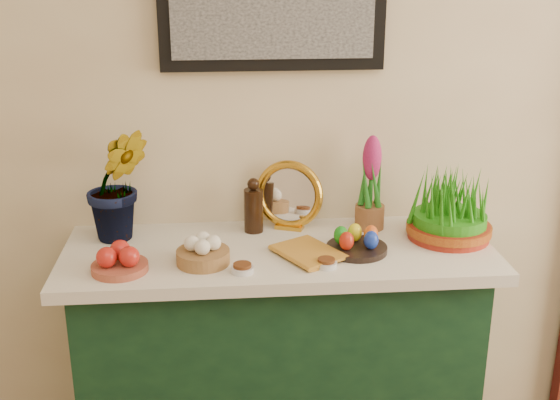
{
  "coord_description": "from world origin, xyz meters",
  "views": [
    {
      "loc": [
        -0.51,
        -0.1,
        1.8
      ],
      "look_at": [
        -0.33,
        1.95,
        1.07
      ],
      "focal_mm": 45.0,
      "sensor_mm": 36.0,
      "label": 1
    }
  ],
  "objects_px": {
    "book": "(287,258)",
    "sideboard": "(279,369)",
    "hyacinth_green": "(117,166)",
    "mirror": "(289,196)",
    "wheatgrass_sabzeh": "(450,209)"
  },
  "relations": [
    {
      "from": "sideboard",
      "to": "hyacinth_green",
      "type": "height_order",
      "value": "hyacinth_green"
    },
    {
      "from": "book",
      "to": "mirror",
      "type": "bearing_deg",
      "value": 53.21
    },
    {
      "from": "book",
      "to": "hyacinth_green",
      "type": "bearing_deg",
      "value": 125.26
    },
    {
      "from": "hyacinth_green",
      "to": "sideboard",
      "type": "bearing_deg",
      "value": -25.15
    },
    {
      "from": "sideboard",
      "to": "wheatgrass_sabzeh",
      "type": "xyz_separation_m",
      "value": [
        0.58,
        0.03,
        0.57
      ]
    },
    {
      "from": "sideboard",
      "to": "book",
      "type": "bearing_deg",
      "value": -82.38
    },
    {
      "from": "book",
      "to": "wheatgrass_sabzeh",
      "type": "xyz_separation_m",
      "value": [
        0.56,
        0.15,
        0.09
      ]
    },
    {
      "from": "mirror",
      "to": "book",
      "type": "bearing_deg",
      "value": -96.65
    },
    {
      "from": "hyacinth_green",
      "to": "book",
      "type": "xyz_separation_m",
      "value": [
        0.54,
        -0.25,
        -0.24
      ]
    },
    {
      "from": "wheatgrass_sabzeh",
      "to": "mirror",
      "type": "bearing_deg",
      "value": 164.8
    },
    {
      "from": "sideboard",
      "to": "book",
      "type": "relative_size",
      "value": 6.13
    },
    {
      "from": "sideboard",
      "to": "book",
      "type": "height_order",
      "value": "book"
    },
    {
      "from": "book",
      "to": "sideboard",
      "type": "bearing_deg",
      "value": 67.48
    },
    {
      "from": "wheatgrass_sabzeh",
      "to": "hyacinth_green",
      "type": "bearing_deg",
      "value": 175.22
    },
    {
      "from": "mirror",
      "to": "book",
      "type": "height_order",
      "value": "mirror"
    }
  ]
}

